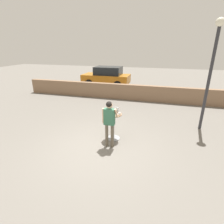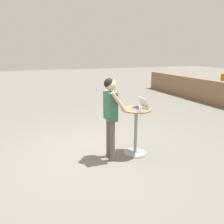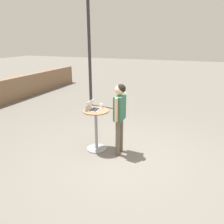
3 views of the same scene
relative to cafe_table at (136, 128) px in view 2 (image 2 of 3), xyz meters
The scene contains 5 objects.
ground_plane 1.02m from the cafe_table, 105.74° to the right, with size 50.00×50.00×0.00m, color slate.
cafe_table is the anchor object (origin of this frame).
laptop 0.48m from the cafe_table, 89.84° to the left, with size 0.34×0.30×0.23m.
coffee_mug 0.54m from the cafe_table, ahead, with size 0.11×0.07×0.10m.
standing_person 0.77m from the cafe_table, 88.06° to the right, with size 0.51×0.37×1.70m.
Camera 2 is at (4.17, -1.34, 2.18)m, focal length 35.00 mm.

